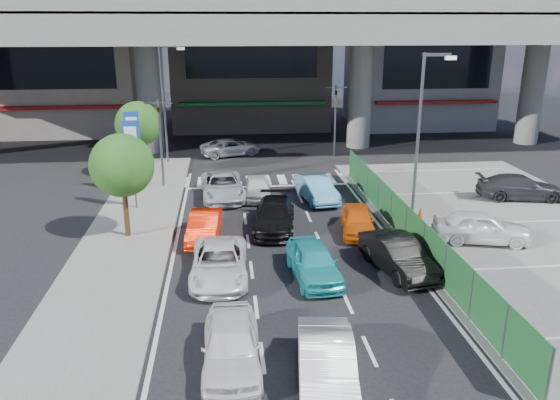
{
  "coord_description": "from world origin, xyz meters",
  "views": [
    {
      "loc": [
        -2.49,
        -19.7,
        9.26
      ],
      "look_at": [
        -0.12,
        3.32,
        1.8
      ],
      "focal_mm": 35.0,
      "sensor_mm": 36.0,
      "label": 1
    }
  ],
  "objects": [
    {
      "name": "tree_near",
      "position": [
        -7.0,
        4.0,
        3.39
      ],
      "size": [
        2.8,
        2.8,
        4.8
      ],
      "color": "#382314",
      "rests_on": "ground"
    },
    {
      "name": "building_east",
      "position": [
        16.0,
        31.97,
        5.99
      ],
      "size": [
        12.0,
        10.9,
        12.0
      ],
      "color": "gray",
      "rests_on": "ground"
    },
    {
      "name": "ground",
      "position": [
        0.0,
        0.0,
        0.0
      ],
      "size": [
        120.0,
        120.0,
        0.0
      ],
      "primitive_type": "plane",
      "color": "black",
      "rests_on": "ground"
    },
    {
      "name": "sedan_white_front_mid",
      "position": [
        -0.78,
        9.38,
        0.61
      ],
      "size": [
        1.59,
        3.64,
        1.22
      ],
      "primitive_type": "imported",
      "rotation": [
        0.0,
        0.0,
        -0.04
      ],
      "color": "silver",
      "rests_on": "ground"
    },
    {
      "name": "signboard_near",
      "position": [
        -7.2,
        7.99,
        3.06
      ],
      "size": [
        0.8,
        0.14,
        4.7
      ],
      "color": "#595B60",
      "rests_on": "ground"
    },
    {
      "name": "taxi_teal_mid",
      "position": [
        0.73,
        -0.95,
        0.68
      ],
      "size": [
        1.95,
        4.12,
        1.36
      ],
      "primitive_type": "imported",
      "rotation": [
        0.0,
        0.0,
        0.09
      ],
      "color": "teal",
      "rests_on": "ground"
    },
    {
      "name": "building_center",
      "position": [
        0.0,
        32.97,
        7.49
      ],
      "size": [
        14.0,
        10.9,
        15.0
      ],
      "color": "gray",
      "rests_on": "ground"
    },
    {
      "name": "tree_far",
      "position": [
        -7.8,
        14.5,
        3.39
      ],
      "size": [
        2.8,
        2.8,
        4.8
      ],
      "color": "#382314",
      "rests_on": "ground"
    },
    {
      "name": "traffic_light_left",
      "position": [
        -6.2,
        12.0,
        3.94
      ],
      "size": [
        1.6,
        1.24,
        5.2
      ],
      "color": "#595B60",
      "rests_on": "ground"
    },
    {
      "name": "hatch_white_back_mid",
      "position": [
        -0.01,
        -7.6,
        0.69
      ],
      "size": [
        1.94,
        4.33,
        1.38
      ],
      "primitive_type": "imported",
      "rotation": [
        0.0,
        0.0,
        -0.12
      ],
      "color": "white",
      "rests_on": "ground"
    },
    {
      "name": "signboard_far",
      "position": [
        -7.6,
        10.99,
        3.06
      ],
      "size": [
        0.8,
        0.14,
        4.7
      ],
      "color": "#595B60",
      "rests_on": "ground"
    },
    {
      "name": "sedan_black_mid",
      "position": [
        -0.28,
        4.42,
        0.67
      ],
      "size": [
        2.46,
        4.8,
        1.33
      ],
      "primitive_type": "imported",
      "rotation": [
        0.0,
        0.0,
        -0.13
      ],
      "color": "black",
      "rests_on": "ground"
    },
    {
      "name": "traffic_cone",
      "position": [
        6.95,
        4.74,
        0.41
      ],
      "size": [
        0.36,
        0.36,
        0.69
      ],
      "primitive_type": "cone",
      "rotation": [
        0.0,
        0.0,
        -0.01
      ],
      "color": "#E7450C",
      "rests_on": "parking_lot"
    },
    {
      "name": "van_white_back_left",
      "position": [
        -2.49,
        -6.31,
        0.69
      ],
      "size": [
        1.67,
        4.07,
        1.38
      ],
      "primitive_type": "imported",
      "rotation": [
        0.0,
        0.0,
        -0.01
      ],
      "color": "white",
      "rests_on": "ground"
    },
    {
      "name": "fence_run",
      "position": [
        5.3,
        1.0,
        0.9
      ],
      "size": [
        0.16,
        22.0,
        1.8
      ],
      "primitive_type": null,
      "color": "#1D5628",
      "rests_on": "ground"
    },
    {
      "name": "parking_lot",
      "position": [
        11.0,
        2.0,
        0.03
      ],
      "size": [
        12.0,
        28.0,
        0.06
      ],
      "primitive_type": "cube",
      "color": "#5D5D5B",
      "rests_on": "ground"
    },
    {
      "name": "street_lamp_right",
      "position": [
        7.17,
        6.0,
        4.77
      ],
      "size": [
        1.65,
        0.22,
        8.0
      ],
      "color": "#595B60",
      "rests_on": "ground"
    },
    {
      "name": "wagon_silver_front_left",
      "position": [
        -2.7,
        9.55,
        0.68
      ],
      "size": [
        2.59,
        5.03,
        1.36
      ],
      "primitive_type": "imported",
      "rotation": [
        0.0,
        0.0,
        0.07
      ],
      "color": "#B7BBBF",
      "rests_on": "ground"
    },
    {
      "name": "sidewalk_left",
      "position": [
        -7.0,
        4.0,
        0.06
      ],
      "size": [
        4.0,
        30.0,
        0.12
      ],
      "primitive_type": "cube",
      "color": "#5D5D5B",
      "rests_on": "ground"
    },
    {
      "name": "kei_truck_front_right",
      "position": [
        2.43,
        8.62,
        0.67
      ],
      "size": [
        2.07,
        4.26,
        1.34
      ],
      "primitive_type": "imported",
      "rotation": [
        0.0,
        0.0,
        0.16
      ],
      "color": "#4792BC",
      "rests_on": "ground"
    },
    {
      "name": "parked_sedan_white",
      "position": [
        8.63,
        1.76,
        0.77
      ],
      "size": [
        4.45,
        2.62,
        1.42
      ],
      "primitive_type": "imported",
      "rotation": [
        0.0,
        0.0,
        1.33
      ],
      "color": "white",
      "rests_on": "parking_lot"
    },
    {
      "name": "expressway",
      "position": [
        0.0,
        22.0,
        8.76
      ],
      "size": [
        64.0,
        14.0,
        10.75
      ],
      "color": "slate",
      "rests_on": "ground"
    },
    {
      "name": "taxi_orange_left",
      "position": [
        -3.52,
        3.42,
        0.62
      ],
      "size": [
        1.63,
        3.87,
        1.24
      ],
      "primitive_type": "imported",
      "rotation": [
        0.0,
        0.0,
        -0.09
      ],
      "color": "#F92607",
      "rests_on": "ground"
    },
    {
      "name": "street_lamp_left",
      "position": [
        -6.33,
        18.0,
        4.77
      ],
      "size": [
        1.65,
        0.22,
        8.0
      ],
      "color": "#595B60",
      "rests_on": "ground"
    },
    {
      "name": "sedan_white_mid_left",
      "position": [
        -2.85,
        -0.58,
        0.63
      ],
      "size": [
        2.2,
        4.6,
        1.27
      ],
      "primitive_type": "imported",
      "rotation": [
        0.0,
        0.0,
        -0.02
      ],
      "color": "white",
      "rests_on": "ground"
    },
    {
      "name": "hatch_black_mid_right",
      "position": [
        4.08,
        -0.7,
        0.69
      ],
      "size": [
        2.3,
        4.4,
        1.38
      ],
      "primitive_type": "imported",
      "rotation": [
        0.0,
        0.0,
        0.21
      ],
      "color": "black",
      "rests_on": "ground"
    },
    {
      "name": "traffic_light_right",
      "position": [
        5.5,
        19.0,
        3.94
      ],
      "size": [
        1.6,
        1.24,
        5.2
      ],
      "color": "#595B60",
      "rests_on": "ground"
    },
    {
      "name": "parked_sedan_dgrey",
      "position": [
        13.62,
        7.59,
        0.73
      ],
      "size": [
        4.85,
        2.64,
        1.33
      ],
      "primitive_type": "imported",
      "rotation": [
        0.0,
        0.0,
        1.4
      ],
      "color": "#2D2C31",
      "rests_on": "parking_lot"
    },
    {
      "name": "building_west",
      "position": [
        -16.0,
        31.97,
        6.49
      ],
      "size": [
        12.0,
        10.9,
        13.0
      ],
      "color": "#A39884",
      "rests_on": "ground"
    },
    {
      "name": "crossing_wagon_silver",
      "position": [
        -2.05,
        19.97,
        0.62
      ],
      "size": [
        4.84,
        3.3,
        1.23
      ],
      "primitive_type": "imported",
      "rotation": [
        0.0,
        0.0,
        1.88
      ],
      "color": "#A5A8AD",
      "rests_on": "ground"
    },
    {
      "name": "taxi_orange_right",
      "position": [
        3.51,
        3.53,
        0.62
      ],
      "size": [
        2.02,
        3.84,
        1.24
      ],
      "primitive_type": "imported",
      "rotation": [
        0.0,
        0.0,
        -0.16
      ],
      "color": "#DA570D",
      "rests_on": "ground"
    }
  ]
}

